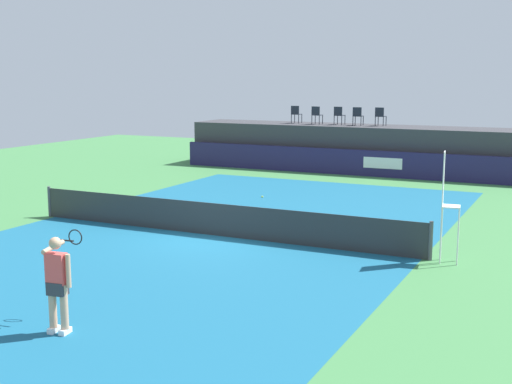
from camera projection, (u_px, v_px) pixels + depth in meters
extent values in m
plane|color=#3D7A42|center=(259.00, 217.00, 22.39)|extent=(48.00, 48.00, 0.00)
cube|color=#16597A|center=(214.00, 235.00, 19.73)|extent=(12.00, 22.00, 0.00)
cube|color=#231E4C|center=(357.00, 163.00, 31.60)|extent=(18.00, 0.20, 1.20)
cube|color=white|center=(383.00, 163.00, 30.95)|extent=(1.80, 0.02, 0.50)
cube|color=#38383D|center=(368.00, 148.00, 33.11)|extent=(18.00, 2.80, 2.20)
cylinder|color=#1E232D|center=(302.00, 119.00, 34.80)|extent=(0.04, 0.04, 0.44)
cylinder|color=#1E232D|center=(295.00, 119.00, 34.98)|extent=(0.04, 0.04, 0.44)
cylinder|color=#1E232D|center=(299.00, 119.00, 34.44)|extent=(0.04, 0.04, 0.44)
cylinder|color=#1E232D|center=(291.00, 119.00, 34.63)|extent=(0.04, 0.04, 0.44)
cube|color=#1E232D|center=(297.00, 114.00, 34.67)|extent=(0.45, 0.45, 0.03)
cube|color=#1E232D|center=(295.00, 110.00, 34.45)|extent=(0.44, 0.04, 0.42)
cylinder|color=#1E232D|center=(323.00, 120.00, 34.04)|extent=(0.04, 0.04, 0.44)
cylinder|color=#1E232D|center=(315.00, 119.00, 34.23)|extent=(0.04, 0.04, 0.44)
cylinder|color=#1E232D|center=(319.00, 120.00, 33.69)|extent=(0.04, 0.04, 0.44)
cylinder|color=#1E232D|center=(312.00, 120.00, 33.89)|extent=(0.04, 0.04, 0.44)
cube|color=#1E232D|center=(317.00, 115.00, 33.92)|extent=(0.47, 0.47, 0.03)
cube|color=#1E232D|center=(316.00, 111.00, 33.71)|extent=(0.44, 0.05, 0.42)
cylinder|color=#1E232D|center=(345.00, 120.00, 33.74)|extent=(0.04, 0.04, 0.44)
cylinder|color=#1E232D|center=(337.00, 120.00, 33.95)|extent=(0.04, 0.04, 0.44)
cylinder|color=#1E232D|center=(342.00, 120.00, 33.40)|extent=(0.04, 0.04, 0.44)
cylinder|color=#1E232D|center=(334.00, 120.00, 33.61)|extent=(0.04, 0.04, 0.44)
cube|color=#1E232D|center=(340.00, 115.00, 33.64)|extent=(0.48, 0.48, 0.03)
cube|color=#1E232D|center=(338.00, 111.00, 33.42)|extent=(0.44, 0.06, 0.42)
cylinder|color=#1E232D|center=(363.00, 121.00, 33.20)|extent=(0.04, 0.04, 0.44)
cylinder|color=#1E232D|center=(355.00, 121.00, 33.37)|extent=(0.04, 0.04, 0.44)
cylinder|color=#1E232D|center=(361.00, 121.00, 32.84)|extent=(0.04, 0.04, 0.44)
cylinder|color=#1E232D|center=(353.00, 121.00, 33.00)|extent=(0.04, 0.04, 0.44)
cube|color=#1E232D|center=(358.00, 116.00, 33.06)|extent=(0.45, 0.45, 0.03)
cube|color=#1E232D|center=(357.00, 112.00, 32.84)|extent=(0.44, 0.04, 0.42)
cylinder|color=#1E232D|center=(386.00, 121.00, 32.92)|extent=(0.04, 0.04, 0.44)
cylinder|color=#1E232D|center=(378.00, 121.00, 33.12)|extent=(0.04, 0.04, 0.44)
cylinder|color=#1E232D|center=(383.00, 122.00, 32.57)|extent=(0.04, 0.04, 0.44)
cylinder|color=#1E232D|center=(375.00, 121.00, 32.77)|extent=(0.04, 0.04, 0.44)
cube|color=#1E232D|center=(381.00, 116.00, 32.81)|extent=(0.47, 0.47, 0.03)
cube|color=#1E232D|center=(379.00, 112.00, 32.59)|extent=(0.44, 0.06, 0.42)
cylinder|color=white|center=(458.00, 237.00, 16.49)|extent=(0.04, 0.04, 1.40)
cylinder|color=white|center=(458.00, 234.00, 16.88)|extent=(0.04, 0.04, 1.40)
cylinder|color=white|center=(441.00, 236.00, 16.61)|extent=(0.04, 0.04, 1.40)
cylinder|color=white|center=(441.00, 233.00, 16.99)|extent=(0.04, 0.04, 1.40)
cube|color=white|center=(451.00, 206.00, 16.62)|extent=(0.50, 0.50, 0.03)
cube|color=white|center=(444.00, 179.00, 16.57)|extent=(0.09, 0.44, 1.33)
cube|color=#2D2D2D|center=(214.00, 219.00, 19.65)|extent=(12.40, 0.02, 0.95)
cylinder|color=#4C4C51|center=(49.00, 202.00, 22.32)|extent=(0.10, 0.10, 1.00)
cylinder|color=#4C4C51|center=(431.00, 241.00, 16.97)|extent=(0.10, 0.10, 1.00)
cube|color=white|center=(65.00, 331.00, 12.17)|extent=(0.15, 0.27, 0.10)
cylinder|color=tan|center=(64.00, 307.00, 12.09)|extent=(0.14, 0.14, 0.82)
cube|color=white|center=(54.00, 330.00, 12.24)|extent=(0.15, 0.27, 0.10)
cylinder|color=tan|center=(53.00, 305.00, 12.17)|extent=(0.14, 0.14, 0.82)
cube|color=#333338|center=(57.00, 288.00, 12.07)|extent=(0.37, 0.26, 0.24)
cube|color=#E54C47|center=(56.00, 269.00, 12.01)|extent=(0.38, 0.24, 0.56)
sphere|color=tan|center=(55.00, 243.00, 11.94)|extent=(0.22, 0.22, 0.22)
cylinder|color=tan|center=(68.00, 271.00, 11.94)|extent=(0.09, 0.09, 0.60)
cylinder|color=tan|center=(53.00, 247.00, 12.29)|extent=(0.17, 0.61, 0.14)
cylinder|color=black|center=(66.00, 241.00, 12.68)|extent=(0.30, 0.07, 0.03)
torus|color=black|center=(75.00, 237.00, 12.95)|extent=(0.30, 0.06, 0.30)
sphere|color=#D8EA33|center=(262.00, 197.00, 25.86)|extent=(0.07, 0.07, 0.07)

